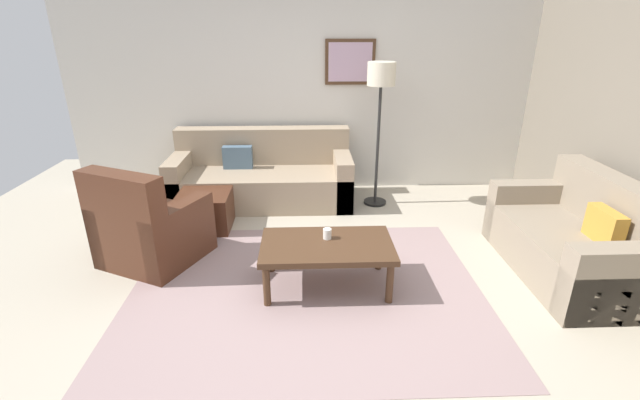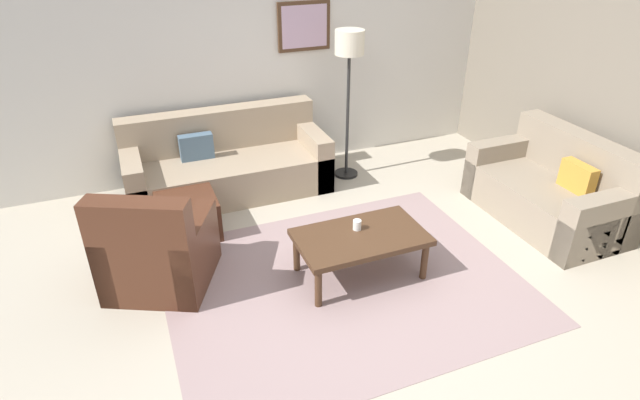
# 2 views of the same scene
# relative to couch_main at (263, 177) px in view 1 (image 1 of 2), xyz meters

# --- Properties ---
(ground_plane) EXTENTS (8.00, 8.00, 0.00)m
(ground_plane) POSITION_rel_couch_main_xyz_m (0.53, -2.10, -0.30)
(ground_plane) COLOR #B2A893
(rear_partition) EXTENTS (6.00, 0.12, 2.80)m
(rear_partition) POSITION_rel_couch_main_xyz_m (0.53, 0.50, 1.10)
(rear_partition) COLOR silver
(rear_partition) RESTS_ON ground_plane
(area_rug) EXTENTS (2.96, 2.36, 0.01)m
(area_rug) POSITION_rel_couch_main_xyz_m (0.53, -2.10, -0.29)
(area_rug) COLOR gray
(area_rug) RESTS_ON ground_plane
(couch_main) EXTENTS (2.20, 0.91, 0.88)m
(couch_main) POSITION_rel_couch_main_xyz_m (0.00, 0.00, 0.00)
(couch_main) COLOR gray
(couch_main) RESTS_ON ground_plane
(couch_loveseat) EXTENTS (0.90, 1.57, 0.88)m
(couch_loveseat) POSITION_rel_couch_main_xyz_m (2.97, -1.88, 0.00)
(couch_loveseat) COLOR gray
(couch_loveseat) RESTS_ON ground_plane
(armchair_leather) EXTENTS (1.07, 1.07, 0.95)m
(armchair_leather) POSITION_rel_couch_main_xyz_m (-0.93, -1.55, 0.01)
(armchair_leather) COLOR #4C2819
(armchair_leather) RESTS_ON ground_plane
(ottoman) EXTENTS (0.56, 0.56, 0.40)m
(ottoman) POSITION_rel_couch_main_xyz_m (-0.57, -0.81, -0.10)
(ottoman) COLOR #4C2819
(ottoman) RESTS_ON ground_plane
(coffee_table) EXTENTS (1.10, 0.64, 0.41)m
(coffee_table) POSITION_rel_couch_main_xyz_m (0.71, -2.03, 0.06)
(coffee_table) COLOR #472D1C
(coffee_table) RESTS_ON ground_plane
(cup) EXTENTS (0.07, 0.07, 0.09)m
(cup) POSITION_rel_couch_main_xyz_m (0.71, -1.94, 0.16)
(cup) COLOR white
(cup) RESTS_ON coffee_table
(lamp_standing) EXTENTS (0.32, 0.32, 1.71)m
(lamp_standing) POSITION_rel_couch_main_xyz_m (1.41, -0.19, 1.11)
(lamp_standing) COLOR black
(lamp_standing) RESTS_ON ground_plane
(framed_artwork) EXTENTS (0.62, 0.04, 0.55)m
(framed_artwork) POSITION_rel_couch_main_xyz_m (1.12, 0.42, 1.36)
(framed_artwork) COLOR #472D1C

